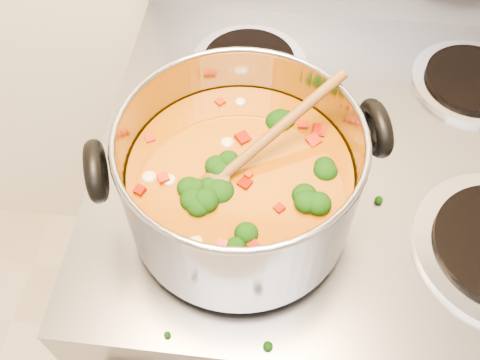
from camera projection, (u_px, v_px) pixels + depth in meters
name	position (u px, v px, depth m)	size (l,w,h in m)	color
electric_range	(322.00, 273.00, 1.18)	(0.78, 0.71, 1.08)	gray
stockpot	(240.00, 180.00, 0.66)	(0.35, 0.29, 0.17)	#94949B
wooden_spoon	(244.00, 158.00, 0.63)	(0.19, 0.17, 0.10)	brown
cooktop_crumbs	(237.00, 170.00, 0.78)	(0.38, 0.35, 0.01)	black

